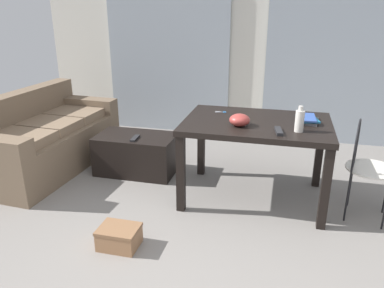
# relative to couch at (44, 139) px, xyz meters

# --- Properties ---
(ground_plane) EXTENTS (7.86, 7.86, 0.00)m
(ground_plane) POSITION_rel_couch_xyz_m (2.04, -0.32, -0.32)
(ground_plane) COLOR gray
(wall_back) EXTENTS (5.71, 0.10, 2.41)m
(wall_back) POSITION_rel_couch_xyz_m (2.04, 1.72, 0.88)
(wall_back) COLOR silver
(wall_back) RESTS_ON ground
(curtains) EXTENTS (3.90, 0.03, 2.01)m
(curtains) POSITION_rel_couch_xyz_m (2.04, 1.63, 0.68)
(curtains) COLOR #99A3AD
(curtains) RESTS_ON ground
(couch) EXTENTS (0.95, 1.81, 0.83)m
(couch) POSITION_rel_couch_xyz_m (0.00, 0.00, 0.00)
(couch) COLOR brown
(couch) RESTS_ON ground
(coffee_table) EXTENTS (0.84, 0.49, 0.42)m
(coffee_table) POSITION_rel_couch_xyz_m (1.05, 0.11, -0.12)
(coffee_table) COLOR black
(coffee_table) RESTS_ON ground
(craft_table) EXTENTS (1.29, 0.90, 0.75)m
(craft_table) POSITION_rel_couch_xyz_m (2.34, -0.17, 0.33)
(craft_table) COLOR black
(craft_table) RESTS_ON ground
(wire_chair) EXTENTS (0.42, 0.44, 0.86)m
(wire_chair) POSITION_rel_couch_xyz_m (3.25, -0.28, 0.20)
(wire_chair) COLOR silver
(wire_chair) RESTS_ON ground
(bottle_near) EXTENTS (0.07, 0.07, 0.21)m
(bottle_near) POSITION_rel_couch_xyz_m (2.70, -0.38, 0.52)
(bottle_near) COLOR beige
(bottle_near) RESTS_ON craft_table
(bowl) EXTENTS (0.18, 0.18, 0.10)m
(bowl) POSITION_rel_couch_xyz_m (2.21, -0.34, 0.48)
(bowl) COLOR #9E3833
(bowl) RESTS_ON craft_table
(book_stack) EXTENTS (0.21, 0.27, 0.05)m
(book_stack) POSITION_rel_couch_xyz_m (2.78, -0.09, 0.45)
(book_stack) COLOR #4C4C51
(book_stack) RESTS_ON craft_table
(tv_remote_on_table) EXTENTS (0.08, 0.19, 0.03)m
(tv_remote_on_table) POSITION_rel_couch_xyz_m (2.54, -0.45, 0.44)
(tv_remote_on_table) COLOR #232326
(tv_remote_on_table) RESTS_ON craft_table
(scissors) EXTENTS (0.11, 0.06, 0.00)m
(scissors) POSITION_rel_couch_xyz_m (1.99, 0.05, 0.43)
(scissors) COLOR #9EA0A5
(scissors) RESTS_ON craft_table
(tv_remote_primary) EXTENTS (0.06, 0.19, 0.02)m
(tv_remote_primary) POSITION_rel_couch_xyz_m (1.09, 0.00, 0.10)
(tv_remote_primary) COLOR #232326
(tv_remote_primary) RESTS_ON coffee_table
(shoebox) EXTENTS (0.30, 0.24, 0.16)m
(shoebox) POSITION_rel_couch_xyz_m (1.44, -1.21, -0.24)
(shoebox) COLOR #996B47
(shoebox) RESTS_ON ground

